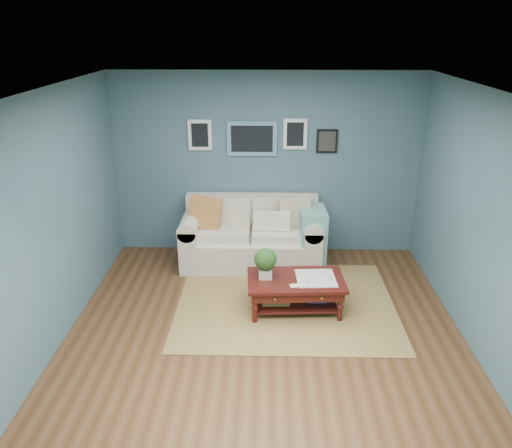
{
  "coord_description": "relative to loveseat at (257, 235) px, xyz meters",
  "views": [
    {
      "loc": [
        0.02,
        -4.64,
        3.3
      ],
      "look_at": [
        -0.11,
        1.0,
        1.02
      ],
      "focal_mm": 35.0,
      "sensor_mm": 36.0,
      "label": 1
    }
  ],
  "objects": [
    {
      "name": "room_shell",
      "position": [
        0.12,
        -1.97,
        0.93
      ],
      "size": [
        5.0,
        5.02,
        2.7
      ],
      "color": "brown",
      "rests_on": "ground"
    },
    {
      "name": "loveseat",
      "position": [
        0.0,
        0.0,
        0.0
      ],
      "size": [
        2.05,
        0.93,
        1.05
      ],
      "color": "beige",
      "rests_on": "ground"
    },
    {
      "name": "coffee_table",
      "position": [
        0.43,
        -1.33,
        -0.07
      ],
      "size": [
        1.2,
        0.74,
        0.81
      ],
      "rotation": [
        0.0,
        0.0,
        0.06
      ],
      "color": "#380F0C",
      "rests_on": "ground"
    },
    {
      "name": "area_rug",
      "position": [
        0.38,
        -1.19,
        -0.42
      ],
      "size": [
        2.71,
        2.17,
        0.01
      ],
      "primitive_type": "cube",
      "color": "brown",
      "rests_on": "ground"
    }
  ]
}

